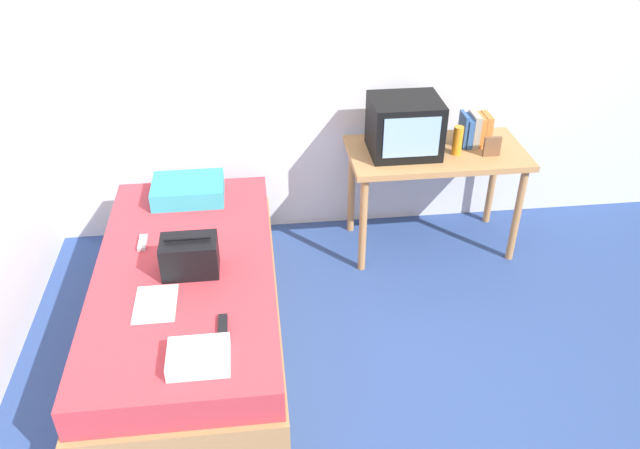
{
  "coord_description": "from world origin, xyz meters",
  "views": [
    {
      "loc": [
        -0.55,
        -2.09,
        2.62
      ],
      "look_at": [
        -0.18,
        1.09,
        0.54
      ],
      "focal_mm": 35.95,
      "sensor_mm": 36.0,
      "label": 1
    }
  ],
  "objects_px": {
    "tv": "(404,126)",
    "water_bottle": "(458,141)",
    "desk": "(436,163)",
    "picture_frame": "(492,146)",
    "bed": "(189,304)",
    "remote_silver": "(143,243)",
    "magazine": "(156,304)",
    "pillow": "(188,190)",
    "handbag": "(190,256)",
    "book_row": "(475,130)",
    "folded_towel": "(199,357)",
    "remote_dark": "(223,326)"
  },
  "relations": [
    {
      "from": "magazine",
      "to": "bed",
      "type": "bearing_deg",
      "value": 68.21
    },
    {
      "from": "water_bottle",
      "to": "book_row",
      "type": "xyz_separation_m",
      "value": [
        0.16,
        0.13,
        0.01
      ]
    },
    {
      "from": "picture_frame",
      "to": "remote_silver",
      "type": "height_order",
      "value": "picture_frame"
    },
    {
      "from": "remote_dark",
      "to": "pillow",
      "type": "bearing_deg",
      "value": 100.26
    },
    {
      "from": "bed",
      "to": "tv",
      "type": "height_order",
      "value": "tv"
    },
    {
      "from": "bed",
      "to": "remote_silver",
      "type": "distance_m",
      "value": 0.44
    },
    {
      "from": "remote_dark",
      "to": "folded_towel",
      "type": "xyz_separation_m",
      "value": [
        -0.1,
        -0.22,
        0.02
      ]
    },
    {
      "from": "tv",
      "to": "folded_towel",
      "type": "relative_size",
      "value": 1.57
    },
    {
      "from": "desk",
      "to": "picture_frame",
      "type": "distance_m",
      "value": 0.38
    },
    {
      "from": "tv",
      "to": "magazine",
      "type": "height_order",
      "value": "tv"
    },
    {
      "from": "bed",
      "to": "magazine",
      "type": "xyz_separation_m",
      "value": [
        -0.12,
        -0.31,
        0.27
      ]
    },
    {
      "from": "tv",
      "to": "pillow",
      "type": "distance_m",
      "value": 1.44
    },
    {
      "from": "bed",
      "to": "book_row",
      "type": "height_order",
      "value": "book_row"
    },
    {
      "from": "desk",
      "to": "remote_silver",
      "type": "height_order",
      "value": "desk"
    },
    {
      "from": "book_row",
      "to": "handbag",
      "type": "distance_m",
      "value": 2.06
    },
    {
      "from": "bed",
      "to": "remote_dark",
      "type": "relative_size",
      "value": 12.82
    },
    {
      "from": "remote_silver",
      "to": "water_bottle",
      "type": "bearing_deg",
      "value": 13.81
    },
    {
      "from": "tv",
      "to": "remote_dark",
      "type": "height_order",
      "value": "tv"
    },
    {
      "from": "handbag",
      "to": "magazine",
      "type": "distance_m",
      "value": 0.32
    },
    {
      "from": "tv",
      "to": "magazine",
      "type": "bearing_deg",
      "value": -143.72
    },
    {
      "from": "book_row",
      "to": "pillow",
      "type": "bearing_deg",
      "value": -176.51
    },
    {
      "from": "book_row",
      "to": "remote_dark",
      "type": "height_order",
      "value": "book_row"
    },
    {
      "from": "magazine",
      "to": "remote_silver",
      "type": "relative_size",
      "value": 2.01
    },
    {
      "from": "tv",
      "to": "water_bottle",
      "type": "height_order",
      "value": "tv"
    },
    {
      "from": "bed",
      "to": "tv",
      "type": "relative_size",
      "value": 4.55
    },
    {
      "from": "desk",
      "to": "picture_frame",
      "type": "relative_size",
      "value": 8.83
    },
    {
      "from": "water_bottle",
      "to": "folded_towel",
      "type": "height_order",
      "value": "water_bottle"
    },
    {
      "from": "bed",
      "to": "remote_silver",
      "type": "relative_size",
      "value": 13.89
    },
    {
      "from": "tv",
      "to": "book_row",
      "type": "relative_size",
      "value": 2.0
    },
    {
      "from": "tv",
      "to": "handbag",
      "type": "xyz_separation_m",
      "value": [
        -1.34,
        -0.85,
        -0.3
      ]
    },
    {
      "from": "tv",
      "to": "folded_towel",
      "type": "bearing_deg",
      "value": -129.48
    },
    {
      "from": "pillow",
      "to": "handbag",
      "type": "xyz_separation_m",
      "value": [
        0.06,
        -0.79,
        0.04
      ]
    },
    {
      "from": "water_bottle",
      "to": "desk",
      "type": "bearing_deg",
      "value": 148.77
    },
    {
      "from": "magazine",
      "to": "folded_towel",
      "type": "distance_m",
      "value": 0.5
    },
    {
      "from": "tv",
      "to": "book_row",
      "type": "distance_m",
      "value": 0.5
    },
    {
      "from": "remote_dark",
      "to": "magazine",
      "type": "bearing_deg",
      "value": 147.81
    },
    {
      "from": "handbag",
      "to": "remote_dark",
      "type": "xyz_separation_m",
      "value": [
        0.17,
        -0.47,
        -0.09
      ]
    },
    {
      "from": "water_bottle",
      "to": "magazine",
      "type": "xyz_separation_m",
      "value": [
        -1.85,
        -1.04,
        -0.31
      ]
    },
    {
      "from": "pillow",
      "to": "magazine",
      "type": "relative_size",
      "value": 1.55
    },
    {
      "from": "tv",
      "to": "remote_dark",
      "type": "bearing_deg",
      "value": -131.48
    },
    {
      "from": "book_row",
      "to": "remote_dark",
      "type": "relative_size",
      "value": 1.41
    },
    {
      "from": "book_row",
      "to": "remote_silver",
      "type": "height_order",
      "value": "book_row"
    },
    {
      "from": "pillow",
      "to": "folded_towel",
      "type": "distance_m",
      "value": 1.49
    },
    {
      "from": "picture_frame",
      "to": "magazine",
      "type": "relative_size",
      "value": 0.45
    },
    {
      "from": "picture_frame",
      "to": "remote_dark",
      "type": "height_order",
      "value": "picture_frame"
    },
    {
      "from": "pillow",
      "to": "folded_towel",
      "type": "xyz_separation_m",
      "value": [
        0.13,
        -1.49,
        -0.02
      ]
    },
    {
      "from": "remote_silver",
      "to": "pillow",
      "type": "bearing_deg",
      "value": 64.55
    },
    {
      "from": "book_row",
      "to": "magazine",
      "type": "distance_m",
      "value": 2.34
    },
    {
      "from": "pillow",
      "to": "magazine",
      "type": "height_order",
      "value": "pillow"
    },
    {
      "from": "tv",
      "to": "remote_silver",
      "type": "distance_m",
      "value": 1.77
    }
  ]
}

